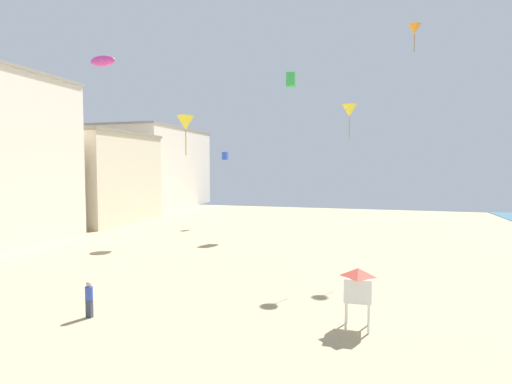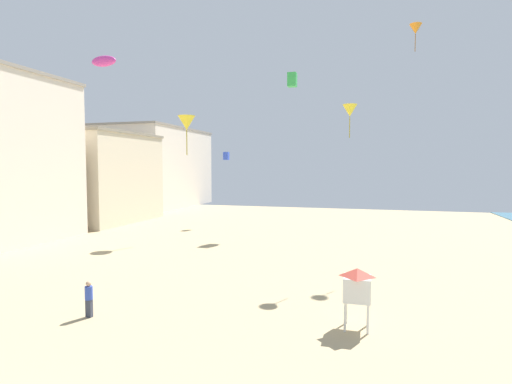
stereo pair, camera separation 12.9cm
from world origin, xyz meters
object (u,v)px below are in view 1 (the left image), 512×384
Objects in this scene: kite_orange_delta at (415,29)px; kite_green_box at (291,80)px; kite_blue_box at (225,156)px; kite_magenta_parafoil at (103,61)px; kite_yellow_delta_2 at (186,123)px; kite_yellow_delta at (350,111)px; lifeguard_stand at (358,285)px; kite_flyer at (89,297)px.

kite_green_box is (-11.15, 10.06, -0.95)m from kite_orange_delta.
kite_blue_box is 0.41× the size of kite_magenta_parafoil.
kite_orange_delta reaches higher than kite_yellow_delta_2.
kite_green_box reaches higher than kite_yellow_delta.
kite_green_box is 0.70× the size of kite_yellow_delta.
kite_yellow_delta is at bearing -29.66° from kite_yellow_delta_2.
kite_orange_delta reaches higher than kite_yellow_delta.
kite_green_box is 12.70m from kite_yellow_delta_2.
kite_green_box reaches higher than lifeguard_stand.
kite_orange_delta reaches higher than kite_blue_box.
kite_flyer is at bearing -56.57° from kite_magenta_parafoil.
kite_green_box is at bearing 48.25° from kite_magenta_parafoil.
kite_blue_box reaches higher than lifeguard_stand.
kite_orange_delta is 10.35m from kite_yellow_delta.
lifeguard_stand is at bearing -73.30° from kite_green_box.
kite_green_box is 19.08m from kite_magenta_parafoil.
kite_yellow_delta is (-4.33, -6.61, -6.69)m from kite_orange_delta.
lifeguard_stand is at bearing 63.60° from kite_flyer.
kite_yellow_delta_2 reaches higher than lifeguard_stand.
lifeguard_stand reaches higher than kite_flyer.
kite_flyer is 0.64× the size of lifeguard_stand.
kite_blue_box is 0.46× the size of kite_orange_delta.
kite_green_box is at bearing 112.26° from kite_yellow_delta.
kite_orange_delta is at bearing -6.12° from kite_yellow_delta_2.
kite_yellow_delta_2 is (-0.45, -9.43, 2.83)m from kite_blue_box.
kite_magenta_parafoil is (-4.68, -15.70, 7.23)m from kite_blue_box.
kite_blue_box reaches higher than kite_flyer.
kite_green_box is 0.65× the size of kite_magenta_parafoil.
kite_yellow_delta is (10.75, 10.84, 9.31)m from kite_flyer.
kite_magenta_parafoil is at bearing -106.59° from kite_blue_box.
kite_flyer is 28.07m from kite_orange_delta.
lifeguard_stand is at bearing -47.45° from kite_yellow_delta_2.
kite_flyer is at bearing -81.97° from kite_blue_box.
kite_orange_delta is 20.65m from kite_yellow_delta_2.
kite_green_box is at bearing -10.43° from kite_blue_box.
kite_flyer is 17.88m from kite_yellow_delta.
kite_yellow_delta_2 reaches higher than kite_yellow_delta.
kite_orange_delta is at bearing 9.90° from kite_magenta_parafoil.
lifeguard_stand is (11.59, 1.98, 0.92)m from kite_flyer.
kite_flyer is 1.79× the size of kite_blue_box.
kite_orange_delta is 1.38× the size of kite_green_box.
kite_orange_delta is 15.05m from kite_green_box.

